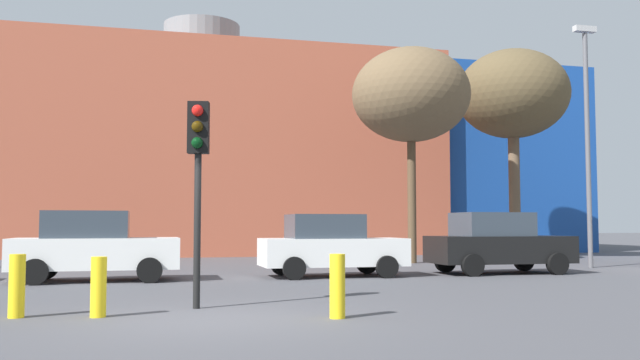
# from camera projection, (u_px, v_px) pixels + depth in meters

# --- Properties ---
(ground_plane) EXTENTS (200.00, 200.00, 0.00)m
(ground_plane) POSITION_uv_depth(u_px,v_px,m) (214.00, 319.00, 10.33)
(ground_plane) COLOR #47474C
(building_backdrop) EXTENTS (40.56, 11.18, 12.06)m
(building_backdrop) POSITION_uv_depth(u_px,v_px,m) (201.00, 157.00, 35.92)
(building_backdrop) COLOR #B2563D
(building_backdrop) RESTS_ON ground_plane
(parked_car_2) EXTENTS (4.11, 2.02, 1.78)m
(parked_car_2) POSITION_uv_depth(u_px,v_px,m) (94.00, 246.00, 17.40)
(parked_car_2) COLOR white
(parked_car_2) RESTS_ON ground_plane
(parked_car_3) EXTENTS (3.97, 1.95, 1.72)m
(parked_car_3) POSITION_uv_depth(u_px,v_px,m) (330.00, 246.00, 18.92)
(parked_car_3) COLOR white
(parked_car_3) RESTS_ON ground_plane
(parked_car_4) EXTENTS (4.14, 2.03, 1.79)m
(parked_car_4) POSITION_uv_depth(u_px,v_px,m) (497.00, 243.00, 20.16)
(parked_car_4) COLOR black
(parked_car_4) RESTS_ON ground_plane
(traffic_light_island) EXTENTS (0.40, 0.39, 3.56)m
(traffic_light_island) POSITION_uv_depth(u_px,v_px,m) (198.00, 156.00, 11.79)
(traffic_light_island) COLOR black
(traffic_light_island) RESTS_ON ground_plane
(bare_tree_0) EXTENTS (4.51, 4.51, 8.20)m
(bare_tree_0) POSITION_uv_depth(u_px,v_px,m) (411.00, 96.00, 26.07)
(bare_tree_0) COLOR brown
(bare_tree_0) RESTS_ON ground_plane
(bare_tree_2) EXTENTS (4.78, 4.78, 8.98)m
(bare_tree_2) POSITION_uv_depth(u_px,v_px,m) (513.00, 95.00, 29.38)
(bare_tree_2) COLOR brown
(bare_tree_2) RESTS_ON ground_plane
(bollard_yellow_0) EXTENTS (0.24, 0.24, 0.98)m
(bollard_yellow_0) POSITION_uv_depth(u_px,v_px,m) (337.00, 286.00, 10.45)
(bollard_yellow_0) COLOR yellow
(bollard_yellow_0) RESTS_ON ground_plane
(bollard_yellow_1) EXTENTS (0.24, 0.24, 0.93)m
(bollard_yellow_1) POSITION_uv_depth(u_px,v_px,m) (99.00, 287.00, 10.57)
(bollard_yellow_1) COLOR yellow
(bollard_yellow_1) RESTS_ON ground_plane
(bollard_yellow_2) EXTENTS (0.24, 0.24, 0.97)m
(bollard_yellow_2) POSITION_uv_depth(u_px,v_px,m) (17.00, 286.00, 10.51)
(bollard_yellow_2) COLOR yellow
(bollard_yellow_2) RESTS_ON ground_plane
(street_lamp) EXTENTS (0.80, 0.24, 8.25)m
(street_lamp) POSITION_uv_depth(u_px,v_px,m) (587.00, 130.00, 23.20)
(street_lamp) COLOR #59595E
(street_lamp) RESTS_ON ground_plane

